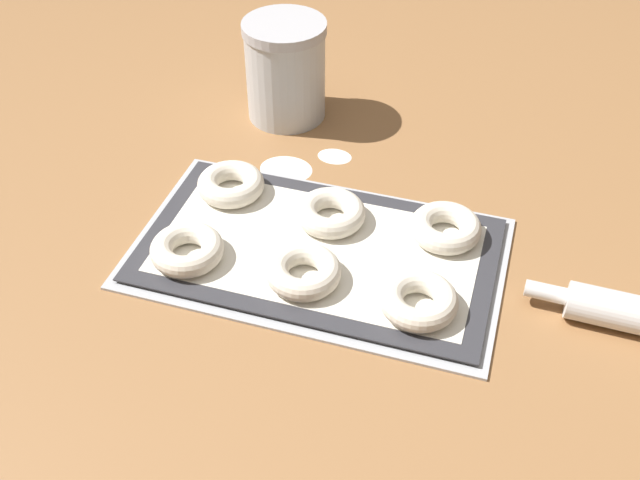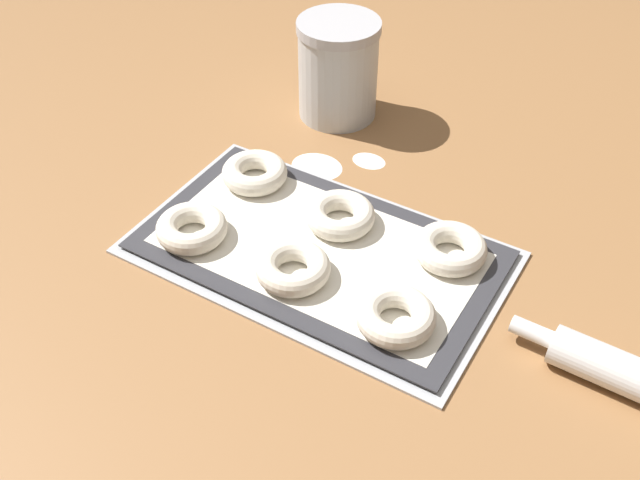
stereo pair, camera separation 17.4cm
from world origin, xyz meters
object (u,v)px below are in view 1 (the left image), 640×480
object	(u,v)px
bagel_front_right	(419,300)
bagel_back_center	(332,213)
baking_tray	(320,252)
bagel_back_left	(231,184)
bagel_front_left	(187,249)
flour_canister	(286,70)
bagel_front_center	(301,271)
bagel_back_right	(445,228)

from	to	relation	value
bagel_front_right	bagel_back_center	size ratio (longest dim) A/B	1.00
baking_tray	bagel_back_left	bearing A→B (deg)	154.15
baking_tray	bagel_back_center	xyz separation A→B (m)	(-0.00, 0.06, 0.02)
baking_tray	bagel_front_left	xyz separation A→B (m)	(-0.16, -0.07, 0.02)
baking_tray	bagel_front_right	distance (m)	0.16
baking_tray	flour_canister	distance (m)	0.35
bagel_front_center	flour_canister	distance (m)	0.40
bagel_front_right	bagel_back_right	bearing A→B (deg)	87.01
baking_tray	bagel_front_left	distance (m)	0.17
baking_tray	bagel_front_right	world-z (taller)	bagel_front_right
baking_tray	bagel_front_center	world-z (taller)	bagel_front_center
bagel_front_center	flour_canister	size ratio (longest dim) A/B	0.59
bagel_back_left	bagel_back_center	size ratio (longest dim) A/B	1.00
bagel_front_center	bagel_back_right	xyz separation A→B (m)	(0.16, 0.13, 0.00)
bagel_back_right	bagel_front_left	bearing A→B (deg)	-155.68
bagel_front_left	bagel_front_right	xyz separation A→B (m)	(0.30, -0.00, 0.00)
bagel_back_left	bagel_back_right	bearing A→B (deg)	-0.57
flour_canister	bagel_front_center	bearing A→B (deg)	-68.43
bagel_front_right	flour_canister	world-z (taller)	flour_canister
bagel_back_center	bagel_back_right	size ratio (longest dim) A/B	1.00
bagel_back_center	bagel_back_right	bearing A→B (deg)	5.86
bagel_front_right	flour_canister	xyz separation A→B (m)	(-0.30, 0.38, 0.06)
baking_tray	bagel_front_left	world-z (taller)	bagel_front_left
bagel_front_center	bagel_back_center	bearing A→B (deg)	87.19
baking_tray	bagel_back_right	world-z (taller)	bagel_back_right
bagel_back_left	flour_canister	bearing A→B (deg)	89.32
bagel_front_left	bagel_back_left	size ratio (longest dim) A/B	1.00
baking_tray	bagel_front_right	bearing A→B (deg)	-25.17
bagel_front_left	bagel_front_center	world-z (taller)	same
bagel_front_left	bagel_back_right	world-z (taller)	same
bagel_front_center	bagel_front_left	bearing A→B (deg)	-177.81
bagel_front_left	bagel_front_right	distance (m)	0.30
bagel_front_center	bagel_back_right	size ratio (longest dim) A/B	1.00
bagel_front_center	bagel_back_center	size ratio (longest dim) A/B	1.00
bagel_front_center	flour_canister	xyz separation A→B (m)	(-0.15, 0.37, 0.06)
bagel_back_right	flour_canister	distance (m)	0.39
bagel_back_left	bagel_back_center	xyz separation A→B (m)	(0.16, -0.02, 0.00)
bagel_back_center	bagel_front_right	bearing A→B (deg)	-40.75
bagel_front_center	bagel_front_right	size ratio (longest dim) A/B	1.00
bagel_front_right	bagel_back_right	world-z (taller)	same
bagel_back_left	flour_canister	size ratio (longest dim) A/B	0.59
bagel_front_center	bagel_back_center	world-z (taller)	same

